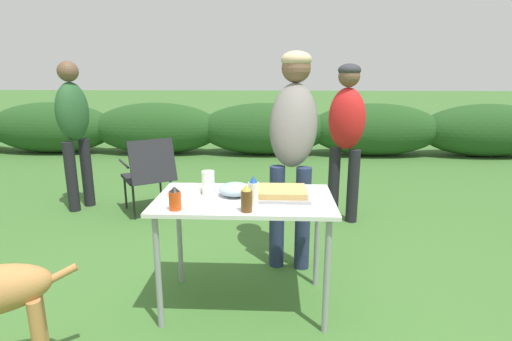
{
  "coord_description": "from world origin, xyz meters",
  "views": [
    {
      "loc": [
        0.18,
        -2.36,
        1.5
      ],
      "look_at": [
        0.07,
        0.1,
        0.89
      ],
      "focal_mm": 28.0,
      "sensor_mm": 36.0,
      "label": 1
    }
  ],
  "objects_px": {
    "food_tray": "(282,193)",
    "camp_chair_green_behind_table": "(149,172)",
    "beer_bottle": "(247,199)",
    "paper_cup_stack": "(208,183)",
    "mixing_bowl": "(235,189)",
    "folding_table": "(245,209)",
    "standing_person_in_gray_fleece": "(293,134)",
    "plate_stack": "(187,190)",
    "standing_person_in_red_jacket": "(346,127)",
    "mayo_bottle": "(253,191)",
    "hot_sauce_bottle": "(175,199)",
    "standing_person_in_dark_puffer": "(74,123)"
  },
  "relations": [
    {
      "from": "folding_table",
      "to": "standing_person_in_gray_fleece",
      "type": "relative_size",
      "value": 0.66
    },
    {
      "from": "folding_table",
      "to": "hot_sauce_bottle",
      "type": "xyz_separation_m",
      "value": [
        -0.38,
        -0.24,
        0.14
      ]
    },
    {
      "from": "folding_table",
      "to": "hot_sauce_bottle",
      "type": "distance_m",
      "value": 0.47
    },
    {
      "from": "paper_cup_stack",
      "to": "camp_chair_green_behind_table",
      "type": "height_order",
      "value": "paper_cup_stack"
    },
    {
      "from": "beer_bottle",
      "to": "plate_stack",
      "type": "bearing_deg",
      "value": 138.51
    },
    {
      "from": "plate_stack",
      "to": "standing_person_in_gray_fleece",
      "type": "xyz_separation_m",
      "value": [
        0.71,
        0.55,
        0.29
      ]
    },
    {
      "from": "standing_person_in_dark_puffer",
      "to": "camp_chair_green_behind_table",
      "type": "bearing_deg",
      "value": -75.81
    },
    {
      "from": "standing_person_in_red_jacket",
      "to": "plate_stack",
      "type": "bearing_deg",
      "value": -105.41
    },
    {
      "from": "plate_stack",
      "to": "mixing_bowl",
      "type": "distance_m",
      "value": 0.33
    },
    {
      "from": "mixing_bowl",
      "to": "camp_chair_green_behind_table",
      "type": "relative_size",
      "value": 0.25
    },
    {
      "from": "paper_cup_stack",
      "to": "plate_stack",
      "type": "bearing_deg",
      "value": 156.17
    },
    {
      "from": "hot_sauce_bottle",
      "to": "beer_bottle",
      "type": "bearing_deg",
      "value": -1.54
    },
    {
      "from": "beer_bottle",
      "to": "paper_cup_stack",
      "type": "bearing_deg",
      "value": 131.31
    },
    {
      "from": "plate_stack",
      "to": "mixing_bowl",
      "type": "xyz_separation_m",
      "value": [
        0.32,
        -0.07,
        0.03
      ]
    },
    {
      "from": "paper_cup_stack",
      "to": "camp_chair_green_behind_table",
      "type": "xyz_separation_m",
      "value": [
        -0.91,
        1.63,
        -0.35
      ]
    },
    {
      "from": "mixing_bowl",
      "to": "camp_chair_green_behind_table",
      "type": "height_order",
      "value": "camp_chair_green_behind_table"
    },
    {
      "from": "food_tray",
      "to": "standing_person_in_gray_fleece",
      "type": "bearing_deg",
      "value": 81.69
    },
    {
      "from": "beer_bottle",
      "to": "standing_person_in_gray_fleece",
      "type": "distance_m",
      "value": 0.99
    },
    {
      "from": "hot_sauce_bottle",
      "to": "standing_person_in_dark_puffer",
      "type": "bearing_deg",
      "value": 127.74
    },
    {
      "from": "hot_sauce_bottle",
      "to": "standing_person_in_red_jacket",
      "type": "relative_size",
      "value": 0.09
    },
    {
      "from": "folding_table",
      "to": "camp_chair_green_behind_table",
      "type": "distance_m",
      "value": 2.04
    },
    {
      "from": "standing_person_in_red_jacket",
      "to": "standing_person_in_dark_puffer",
      "type": "bearing_deg",
      "value": -159.35
    },
    {
      "from": "beer_bottle",
      "to": "standing_person_in_red_jacket",
      "type": "distance_m",
      "value": 2.04
    },
    {
      "from": "plate_stack",
      "to": "camp_chair_green_behind_table",
      "type": "relative_size",
      "value": 0.28
    },
    {
      "from": "hot_sauce_bottle",
      "to": "mayo_bottle",
      "type": "xyz_separation_m",
      "value": [
        0.44,
        0.1,
        0.02
      ]
    },
    {
      "from": "folding_table",
      "to": "mayo_bottle",
      "type": "height_order",
      "value": "mayo_bottle"
    },
    {
      "from": "folding_table",
      "to": "food_tray",
      "type": "xyz_separation_m",
      "value": [
        0.23,
        0.02,
        0.1
      ]
    },
    {
      "from": "folding_table",
      "to": "camp_chair_green_behind_table",
      "type": "height_order",
      "value": "camp_chair_green_behind_table"
    },
    {
      "from": "food_tray",
      "to": "camp_chair_green_behind_table",
      "type": "height_order",
      "value": "camp_chair_green_behind_table"
    },
    {
      "from": "hot_sauce_bottle",
      "to": "camp_chair_green_behind_table",
      "type": "height_order",
      "value": "hot_sauce_bottle"
    },
    {
      "from": "standing_person_in_gray_fleece",
      "to": "standing_person_in_dark_puffer",
      "type": "xyz_separation_m",
      "value": [
        -2.3,
        1.17,
        -0.08
      ]
    },
    {
      "from": "paper_cup_stack",
      "to": "mixing_bowl",
      "type": "bearing_deg",
      "value": -2.44
    },
    {
      "from": "plate_stack",
      "to": "paper_cup_stack",
      "type": "distance_m",
      "value": 0.18
    },
    {
      "from": "hot_sauce_bottle",
      "to": "standing_person_in_dark_puffer",
      "type": "distance_m",
      "value": 2.62
    },
    {
      "from": "food_tray",
      "to": "mayo_bottle",
      "type": "xyz_separation_m",
      "value": [
        -0.17,
        -0.16,
        0.06
      ]
    },
    {
      "from": "mayo_bottle",
      "to": "standing_person_in_red_jacket",
      "type": "bearing_deg",
      "value": 64.44
    },
    {
      "from": "food_tray",
      "to": "standing_person_in_red_jacket",
      "type": "height_order",
      "value": "standing_person_in_red_jacket"
    },
    {
      "from": "beer_bottle",
      "to": "standing_person_in_red_jacket",
      "type": "bearing_deg",
      "value": 64.96
    },
    {
      "from": "plate_stack",
      "to": "standing_person_in_gray_fleece",
      "type": "bearing_deg",
      "value": 37.69
    },
    {
      "from": "food_tray",
      "to": "standing_person_in_gray_fleece",
      "type": "height_order",
      "value": "standing_person_in_gray_fleece"
    },
    {
      "from": "standing_person_in_dark_puffer",
      "to": "standing_person_in_red_jacket",
      "type": "relative_size",
      "value": 1.02
    },
    {
      "from": "paper_cup_stack",
      "to": "beer_bottle",
      "type": "bearing_deg",
      "value": -48.69
    },
    {
      "from": "paper_cup_stack",
      "to": "standing_person_in_red_jacket",
      "type": "distance_m",
      "value": 1.92
    },
    {
      "from": "standing_person_in_red_jacket",
      "to": "food_tray",
      "type": "bearing_deg",
      "value": -87.43
    },
    {
      "from": "mixing_bowl",
      "to": "standing_person_in_gray_fleece",
      "type": "height_order",
      "value": "standing_person_in_gray_fleece"
    },
    {
      "from": "mixing_bowl",
      "to": "paper_cup_stack",
      "type": "distance_m",
      "value": 0.17
    },
    {
      "from": "camp_chair_green_behind_table",
      "to": "beer_bottle",
      "type": "bearing_deg",
      "value": -90.89
    },
    {
      "from": "mixing_bowl",
      "to": "standing_person_in_red_jacket",
      "type": "bearing_deg",
      "value": 58.39
    },
    {
      "from": "beer_bottle",
      "to": "standing_person_in_gray_fleece",
      "type": "bearing_deg",
      "value": 72.15
    },
    {
      "from": "hot_sauce_bottle",
      "to": "beer_bottle",
      "type": "xyz_separation_m",
      "value": [
        0.41,
        -0.01,
        0.01
      ]
    }
  ]
}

